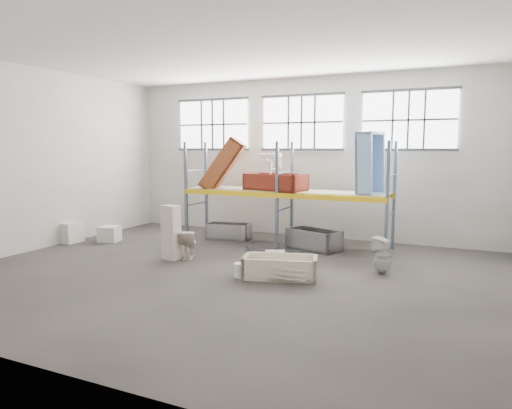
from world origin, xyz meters
The scene contains 33 objects.
floor centered at (0.00, 0.00, -0.05)m, with size 12.00×10.00×0.10m, color #49433F.
ceiling centered at (0.00, 0.00, 5.05)m, with size 12.00×10.00×0.10m, color silver.
wall_back centered at (0.00, 5.05, 2.50)m, with size 12.00×0.10×5.00m, color #AAA69D.
wall_front centered at (0.00, -5.05, 2.50)m, with size 12.00×0.10×5.00m, color #BCB8AF.
wall_left centered at (-6.05, 0.00, 2.50)m, with size 0.10×10.00×5.00m, color beige.
window_left centered at (-3.20, 4.94, 3.60)m, with size 2.60×0.04×1.60m, color white.
window_mid centered at (0.00, 4.94, 3.60)m, with size 2.60×0.04×1.60m, color white.
window_right centered at (3.20, 4.94, 3.60)m, with size 2.60×0.04×1.60m, color white.
rack_upright_la centered at (-3.00, 2.90, 1.50)m, with size 0.08×0.08×3.00m, color slate.
rack_upright_lb centered at (-3.00, 4.10, 1.50)m, with size 0.08×0.08×3.00m, color slate.
rack_upright_ma centered at (0.00, 2.90, 1.50)m, with size 0.08×0.08×3.00m, color slate.
rack_upright_mb centered at (0.00, 4.10, 1.50)m, with size 0.08×0.08×3.00m, color slate.
rack_upright_ra centered at (3.00, 2.90, 1.50)m, with size 0.08×0.08×3.00m, color slate.
rack_upright_rb centered at (3.00, 4.10, 1.50)m, with size 0.08×0.08×3.00m, color slate.
rack_beam_front centered at (0.00, 2.90, 1.50)m, with size 6.00×0.10×0.14m, color yellow.
rack_beam_back centered at (0.00, 4.10, 1.50)m, with size 6.00×0.10×0.14m, color yellow.
shelf_deck centered at (0.00, 3.50, 1.58)m, with size 5.90×1.10×0.03m, color gray.
wet_patch centered at (0.00, 2.70, 0.00)m, with size 1.80×1.80×0.00m, color black.
bathtub_beige centered at (1.19, 0.16, 0.24)m, with size 1.60×0.75×0.47m, color beige, non-canonical shape.
cistern_spare centered at (0.91, 0.57, 0.28)m, with size 0.44×0.21×0.42m, color #C2AC9E.
sink_in_tub centered at (0.62, 0.53, 0.16)m, with size 0.43×0.43×0.15m, color #C3B1A4.
toilet_beige centered at (-1.65, 0.91, 0.36)m, with size 0.40×0.70×0.72m, color beige.
cistern_tall centered at (-1.95, 0.58, 0.69)m, with size 0.44×0.29×1.38m, color beige.
toilet_white centered at (3.16, 1.45, 0.42)m, with size 0.38×0.39×0.84m, color silver.
steel_tub_left centered at (-1.84, 3.50, 0.24)m, with size 1.33×0.62×0.49m, color #AAAAB0, non-canonical shape.
steel_tub_right centered at (0.99, 3.21, 0.28)m, with size 1.51×0.70×0.55m, color #9F9FA5, non-canonical shape.
rust_tub_flat centered at (-0.26, 3.41, 1.82)m, with size 1.77×0.83×0.50m, color maroon, non-canonical shape.
rust_tub_tilted centered at (-2.02, 3.46, 2.29)m, with size 1.74×0.82×0.49m, color #963D1A, non-canonical shape.
sink_on_shelf centered at (-0.40, 3.37, 2.09)m, with size 0.69×0.53×0.61m, color white.
blue_tub_upright centered at (2.44, 3.45, 2.40)m, with size 1.67×0.78×0.47m, color #7DA4D7, non-canonical shape.
bucket centered at (0.39, -0.18, 0.16)m, with size 0.27×0.27×0.32m, color silver.
carton_near centered at (-6.00, 1.07, 0.30)m, with size 0.71×0.61×0.61m, color silver.
carton_far centered at (-4.95, 1.65, 0.23)m, with size 0.55×0.55×0.46m, color beige.
Camera 1 is at (4.81, -8.97, 2.83)m, focal length 32.38 mm.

